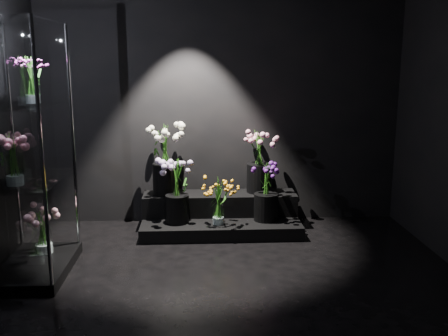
{
  "coord_description": "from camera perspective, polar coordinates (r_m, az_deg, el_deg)",
  "views": [
    {
      "loc": [
        -0.26,
        -3.56,
        1.8
      ],
      "look_at": [
        -0.02,
        1.2,
        0.78
      ],
      "focal_mm": 40.0,
      "sensor_mm": 36.0,
      "label": 1
    }
  ],
  "objects": [
    {
      "name": "floor",
      "position": [
        4.0,
        1.16,
        -14.69
      ],
      "size": [
        4.0,
        4.0,
        0.0
      ],
      "primitive_type": "plane",
      "color": "black",
      "rests_on": "ground"
    },
    {
      "name": "bouquet_case_magenta",
      "position": [
        4.47,
        -21.13,
        9.41
      ],
      "size": [
        0.3,
        0.3,
        0.38
      ],
      "rotation": [
        0.0,
        0.0,
        0.34
      ],
      "color": "white",
      "rests_on": "display_case"
    },
    {
      "name": "bouquet_pink_roses",
      "position": [
        5.51,
        4.08,
        0.98
      ],
      "size": [
        0.35,
        0.35,
        0.69
      ],
      "rotation": [
        0.0,
        0.0,
        0.03
      ],
      "color": "black",
      "rests_on": "display_riser"
    },
    {
      "name": "display_riser",
      "position": [
        5.49,
        -0.43,
        -5.39
      ],
      "size": [
        1.68,
        0.75,
        0.37
      ],
      "color": "black",
      "rests_on": "floor"
    },
    {
      "name": "bouquet_purple",
      "position": [
        5.29,
        4.84,
        -2.57
      ],
      "size": [
        0.34,
        0.34,
        0.62
      ],
      "rotation": [
        0.0,
        0.0,
        -0.16
      ],
      "color": "black",
      "rests_on": "display_riser"
    },
    {
      "name": "bouquet_case_pink",
      "position": [
        4.29,
        -22.95,
        1.03
      ],
      "size": [
        0.33,
        0.33,
        0.41
      ],
      "rotation": [
        0.0,
        0.0,
        0.05
      ],
      "color": "white",
      "rests_on": "display_case"
    },
    {
      "name": "wall_back",
      "position": [
        5.58,
        -0.26,
        7.96
      ],
      "size": [
        4.0,
        0.0,
        4.0
      ],
      "primitive_type": "plane",
      "rotation": [
        1.57,
        0.0,
        0.0
      ],
      "color": "black",
      "rests_on": "floor"
    },
    {
      "name": "wall_front",
      "position": [
        1.64,
        6.38,
        -2.27
      ],
      "size": [
        4.0,
        0.0,
        4.0
      ],
      "primitive_type": "plane",
      "rotation": [
        -1.57,
        0.0,
        0.0
      ],
      "color": "black",
      "rests_on": "floor"
    },
    {
      "name": "bouquet_orange_bells",
      "position": [
        5.16,
        -0.65,
        -3.71
      ],
      "size": [
        0.36,
        0.36,
        0.49
      ],
      "rotation": [
        0.0,
        0.0,
        0.32
      ],
      "color": "white",
      "rests_on": "display_riser"
    },
    {
      "name": "display_case",
      "position": [
        4.44,
        -21.67,
        1.68
      ],
      "size": [
        0.58,
        0.97,
        2.13
      ],
      "color": "black",
      "rests_on": "floor"
    },
    {
      "name": "bouquet_case_base_pink",
      "position": [
        4.81,
        -20.02,
        -6.63
      ],
      "size": [
        0.39,
        0.39,
        0.42
      ],
      "rotation": [
        0.0,
        0.0,
        -0.25
      ],
      "color": "white",
      "rests_on": "display_case"
    },
    {
      "name": "bouquet_cream_roses",
      "position": [
        5.43,
        -6.76,
        1.5
      ],
      "size": [
        0.47,
        0.47,
        0.76
      ],
      "rotation": [
        0.0,
        0.0,
        -0.17
      ],
      "color": "black",
      "rests_on": "display_riser"
    },
    {
      "name": "bouquet_lilac",
      "position": [
        5.21,
        -5.41,
        -2.18
      ],
      "size": [
        0.42,
        0.42,
        0.67
      ],
      "rotation": [
        0.0,
        0.0,
        -0.16
      ],
      "color": "black",
      "rests_on": "display_riser"
    }
  ]
}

